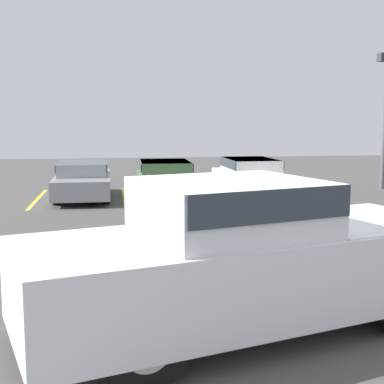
{
  "coord_description": "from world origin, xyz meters",
  "views": [
    {
      "loc": [
        -1.25,
        -6.29,
        2.55
      ],
      "look_at": [
        0.46,
        5.05,
        1.0
      ],
      "focal_mm": 50.0,
      "sensor_mm": 36.0,
      "label": 1
    }
  ],
  "objects_px": {
    "pickup_truck": "(251,256)",
    "parked_sedan_b": "(165,178)",
    "parked_sedan_a": "(83,179)",
    "parked_sedan_c": "(250,175)"
  },
  "relations": [
    {
      "from": "pickup_truck",
      "to": "parked_sedan_c",
      "type": "distance_m",
      "value": 12.07
    },
    {
      "from": "parked_sedan_a",
      "to": "parked_sedan_b",
      "type": "distance_m",
      "value": 2.68
    },
    {
      "from": "pickup_truck",
      "to": "parked_sedan_b",
      "type": "height_order",
      "value": "pickup_truck"
    },
    {
      "from": "parked_sedan_a",
      "to": "parked_sedan_c",
      "type": "distance_m",
      "value": 5.65
    },
    {
      "from": "parked_sedan_b",
      "to": "parked_sedan_c",
      "type": "height_order",
      "value": "parked_sedan_c"
    },
    {
      "from": "parked_sedan_a",
      "to": "parked_sedan_b",
      "type": "xyz_separation_m",
      "value": [
        2.68,
        -0.13,
        0.01
      ]
    },
    {
      "from": "parked_sedan_a",
      "to": "pickup_truck",
      "type": "bearing_deg",
      "value": 12.15
    },
    {
      "from": "pickup_truck",
      "to": "parked_sedan_a",
      "type": "bearing_deg",
      "value": 86.02
    },
    {
      "from": "parked_sedan_b",
      "to": "parked_sedan_c",
      "type": "xyz_separation_m",
      "value": [
        2.97,
        0.22,
        0.02
      ]
    },
    {
      "from": "pickup_truck",
      "to": "parked_sedan_a",
      "type": "relative_size",
      "value": 1.37
    }
  ]
}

